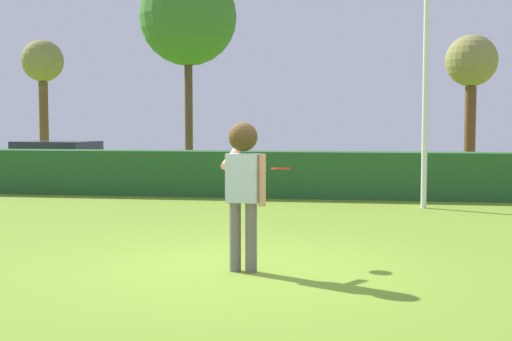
% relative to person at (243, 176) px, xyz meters
% --- Properties ---
extents(ground_plane, '(60.00, 60.00, 0.00)m').
position_rel_person_xyz_m(ground_plane, '(-0.08, 0.21, -1.15)').
color(ground_plane, olive).
extents(person, '(0.56, 0.79, 1.79)m').
position_rel_person_xyz_m(person, '(0.00, 0.00, 0.00)').
color(person, slate).
rests_on(person, ground).
extents(frisbee, '(0.26, 0.26, 0.04)m').
position_rel_person_xyz_m(frisbee, '(0.35, 0.84, 0.04)').
color(frisbee, red).
extents(lamppost, '(0.24, 0.24, 6.23)m').
position_rel_person_xyz_m(lamppost, '(2.69, 6.61, 2.28)').
color(lamppost, silver).
rests_on(lamppost, ground).
extents(hedge_row, '(29.03, 0.90, 1.10)m').
position_rel_person_xyz_m(hedge_row, '(-0.08, 8.29, -0.60)').
color(hedge_row, '#265728').
rests_on(hedge_row, ground).
extents(parked_car_silver, '(4.39, 2.26, 1.25)m').
position_rel_person_xyz_m(parked_car_silver, '(-7.49, 10.90, -0.47)').
color(parked_car_silver, '#B7B7BC').
rests_on(parked_car_silver, ground).
extents(maple_tree, '(3.76, 3.76, 7.76)m').
position_rel_person_xyz_m(maple_tree, '(-5.28, 17.82, 4.69)').
color(maple_tree, brown).
rests_on(maple_tree, ground).
extents(bare_elm_tree, '(1.52, 1.52, 4.81)m').
position_rel_person_xyz_m(bare_elm_tree, '(-10.14, 15.46, 2.67)').
color(bare_elm_tree, brown).
rests_on(bare_elm_tree, ground).
extents(willow_tree, '(1.76, 1.76, 4.79)m').
position_rel_person_xyz_m(willow_tree, '(5.05, 16.18, 2.57)').
color(willow_tree, brown).
rests_on(willow_tree, ground).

